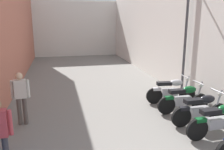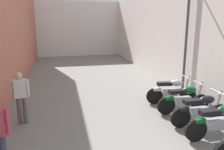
{
  "view_description": "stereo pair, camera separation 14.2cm",
  "coord_description": "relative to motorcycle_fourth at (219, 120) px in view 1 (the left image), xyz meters",
  "views": [
    {
      "loc": [
        -1.55,
        -1.04,
        3.05
      ],
      "look_at": [
        0.26,
        6.71,
        1.12
      ],
      "focal_mm": 37.39,
      "sensor_mm": 36.0,
      "label": 1
    },
    {
      "loc": [
        -1.41,
        -1.07,
        3.05
      ],
      "look_at": [
        0.26,
        6.71,
        1.12
      ],
      "focal_mm": 37.39,
      "sensor_mm": 36.0,
      "label": 2
    }
  ],
  "objects": [
    {
      "name": "motorcycle_fourth",
      "position": [
        0.0,
        0.0,
        0.0
      ],
      "size": [
        1.85,
        0.58,
        1.04
      ],
      "color": "black",
      "rests_on": "ground"
    },
    {
      "name": "building_right",
      "position": [
        1.14,
        5.49,
        2.41
      ],
      "size": [
        0.45,
        18.54,
        5.83
      ],
      "color": "silver",
      "rests_on": "ground"
    },
    {
      "name": "motorcycle_fifth",
      "position": [
        0.0,
        0.79,
        0.0
      ],
      "size": [
        1.85,
        0.58,
        1.04
      ],
      "color": "black",
      "rests_on": "ground"
    },
    {
      "name": "motorcycle_sixth",
      "position": [
        0.0,
        1.74,
        0.0
      ],
      "size": [
        1.85,
        0.58,
        1.04
      ],
      "color": "black",
      "rests_on": "ground"
    },
    {
      "name": "street_lamp",
      "position": [
        0.7,
        3.28,
        2.12
      ],
      "size": [
        0.79,
        0.18,
        4.46
      ],
      "color": "#47474C",
      "rests_on": "ground"
    },
    {
      "name": "building_far_end",
      "position": [
        -2.44,
        15.76,
        1.73
      ],
      "size": [
        9.75,
        2.0,
        4.47
      ],
      "primitive_type": "cube",
      "color": "silver",
      "rests_on": "ground"
    },
    {
      "name": "ground_plane",
      "position": [
        -2.44,
        3.49,
        -0.5
      ],
      "size": [
        34.54,
        34.54,
        0.0
      ],
      "primitive_type": "plane",
      "color": "slate"
    },
    {
      "name": "pedestrian_further_down",
      "position": [
        -5.09,
        2.01,
        0.42
      ],
      "size": [
        0.52,
        0.25,
        1.57
      ],
      "color": "#564C47",
      "rests_on": "ground"
    },
    {
      "name": "motorcycle_seventh",
      "position": [
        -0.0,
        2.64,
        0.0
      ],
      "size": [
        1.85,
        0.58,
        1.04
      ],
      "color": "black",
      "rests_on": "ground"
    }
  ]
}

